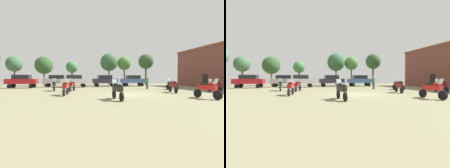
% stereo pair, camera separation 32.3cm
% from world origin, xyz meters
% --- Properties ---
extents(ground_plane, '(44.00, 52.00, 0.02)m').
position_xyz_m(ground_plane, '(0.00, 0.00, 0.01)').
color(ground_plane, '#7C7A58').
extents(motorcycle_2, '(0.71, 2.18, 1.48)m').
position_xyz_m(motorcycle_2, '(6.92, 4.35, 0.75)').
color(motorcycle_2, black).
rests_on(motorcycle_2, ground).
extents(motorcycle_3, '(0.71, 2.16, 1.47)m').
position_xyz_m(motorcycle_3, '(4.80, 0.76, 0.74)').
color(motorcycle_3, black).
rests_on(motorcycle_3, ground).
extents(motorcycle_4, '(0.72, 2.28, 1.49)m').
position_xyz_m(motorcycle_4, '(4.53, -4.21, 0.76)').
color(motorcycle_4, black).
rests_on(motorcycle_4, ground).
extents(motorcycle_5, '(0.65, 2.23, 1.44)m').
position_xyz_m(motorcycle_5, '(9.49, 0.35, 0.73)').
color(motorcycle_5, black).
rests_on(motorcycle_5, ground).
extents(motorcycle_6, '(0.62, 2.20, 1.46)m').
position_xyz_m(motorcycle_6, '(-2.23, -3.51, 0.74)').
color(motorcycle_6, black).
rests_on(motorcycle_6, ground).
extents(motorcycle_7, '(0.64, 2.13, 1.47)m').
position_xyz_m(motorcycle_7, '(-6.02, 0.39, 0.74)').
color(motorcycle_7, black).
rests_on(motorcycle_7, ground).
extents(motorcycle_8, '(0.78, 2.05, 1.47)m').
position_xyz_m(motorcycle_8, '(-5.63, 4.66, 0.74)').
color(motorcycle_8, black).
rests_on(motorcycle_8, ground).
extents(motorcycle_9, '(0.70, 2.24, 1.48)m').
position_xyz_m(motorcycle_9, '(-7.75, 5.71, 0.75)').
color(motorcycle_9, black).
rests_on(motorcycle_9, ground).
extents(car_1, '(4.31, 1.82, 2.00)m').
position_xyz_m(car_1, '(4.89, 13.73, 1.19)').
color(car_1, black).
rests_on(car_1, ground).
extents(car_2, '(4.36, 1.95, 2.00)m').
position_xyz_m(car_2, '(-8.41, 14.13, 1.19)').
color(car_2, black).
rests_on(car_2, ground).
extents(car_3, '(4.45, 2.21, 2.00)m').
position_xyz_m(car_3, '(-5.58, 12.48, 1.19)').
color(car_3, black).
rests_on(car_3, ground).
extents(car_4, '(4.37, 1.96, 2.00)m').
position_xyz_m(car_4, '(-0.35, 13.59, 1.19)').
color(car_4, black).
rests_on(car_4, ground).
extents(car_5, '(4.34, 1.89, 2.00)m').
position_xyz_m(car_5, '(-13.24, 12.26, 1.19)').
color(car_5, black).
rests_on(car_5, ground).
extents(person_1, '(0.46, 0.46, 1.71)m').
position_xyz_m(person_1, '(4.40, 6.35, 1.02)').
color(person_1, '#2E3344').
rests_on(person_1, ground).
extents(tree_2, '(2.86, 2.86, 6.03)m').
position_xyz_m(tree_2, '(4.64, 18.66, 4.58)').
color(tree_2, brown).
rests_on(tree_2, ground).
extents(tree_3, '(2.98, 2.98, 5.67)m').
position_xyz_m(tree_3, '(-16.81, 19.71, 4.17)').
color(tree_3, brown).
rests_on(tree_3, ground).
extents(tree_4, '(3.23, 3.23, 6.66)m').
position_xyz_m(tree_4, '(9.45, 18.50, 5.01)').
color(tree_4, brown).
rests_on(tree_4, ground).
extents(tree_5, '(3.58, 3.58, 6.49)m').
position_xyz_m(tree_5, '(1.28, 18.22, 4.70)').
color(tree_5, brown).
rests_on(tree_5, ground).
extents(tree_6, '(3.43, 3.43, 5.69)m').
position_xyz_m(tree_6, '(-11.40, 19.21, 3.98)').
color(tree_6, brown).
rests_on(tree_6, ground).
extents(tree_7, '(2.38, 2.38, 4.91)m').
position_xyz_m(tree_7, '(-6.12, 19.49, 3.69)').
color(tree_7, brown).
rests_on(tree_7, ground).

